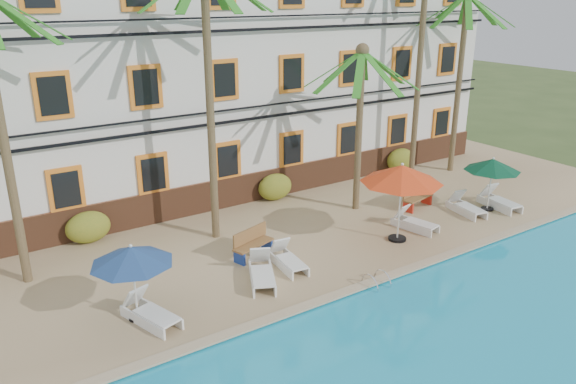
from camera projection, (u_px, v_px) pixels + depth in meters
ground at (375, 270)px, 17.73m from camera, size 100.00×100.00×0.00m
pool_deck at (287, 217)px, 21.60m from camera, size 30.00×12.00×0.25m
pool_coping at (396, 274)px, 16.93m from camera, size 30.00×0.35×0.06m
hotel_building at (222, 65)px, 23.74m from camera, size 25.40×6.44×10.22m
palm_b at (208, 69)px, 17.64m from camera, size 4.20×4.20×9.10m
palm_c at (360, 104)px, 20.73m from camera, size 4.20×4.20×6.33m
palm_d at (422, 32)px, 23.53m from camera, size 4.20×4.20×10.38m
palm_e at (461, 58)px, 25.08m from camera, size 4.20×4.20×8.22m
shrub_left at (88, 227)px, 18.95m from camera, size 1.50×0.90×1.10m
shrub_mid at (275, 187)px, 22.87m from camera, size 1.50×0.90×1.10m
shrub_right at (400, 160)px, 26.54m from camera, size 1.50×0.90×1.10m
umbrella_blue at (131, 256)px, 14.06m from camera, size 2.13×2.13×2.13m
umbrella_red at (402, 174)px, 18.52m from camera, size 2.77×2.77×2.77m
umbrella_green at (493, 165)px, 21.37m from camera, size 2.13×2.13×2.14m
lounger_a at (150, 312)px, 14.42m from camera, size 1.14×1.91×0.85m
lounger_b at (262, 272)px, 16.45m from camera, size 1.43×1.99×0.89m
lounger_c at (288, 259)px, 17.33m from camera, size 0.80×1.75×0.80m
lounger_d at (414, 222)px, 20.12m from camera, size 0.94×1.77×0.80m
lounger_e at (466, 207)px, 21.56m from camera, size 0.91×1.80×0.81m
lounger_f at (499, 201)px, 22.12m from camera, size 0.92×1.91×0.87m
bench_left at (252, 243)px, 17.97m from camera, size 1.57×0.90×0.93m
bench_right at (416, 196)px, 22.07m from camera, size 1.56×0.75×0.93m
pool_ladder at (376, 284)px, 16.40m from camera, size 0.54×0.74×0.74m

